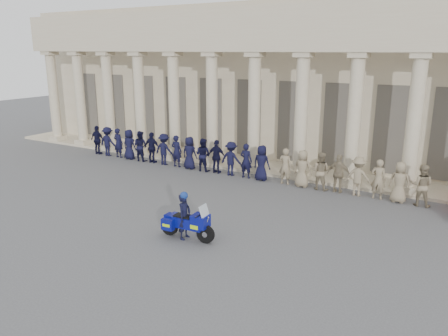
% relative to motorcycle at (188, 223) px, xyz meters
% --- Properties ---
extents(ground, '(90.00, 90.00, 0.00)m').
position_rel_motorcycle_xyz_m(ground, '(-0.66, 1.01, -0.59)').
color(ground, '#4D4D50').
rests_on(ground, ground).
extents(building, '(40.00, 12.50, 9.00)m').
position_rel_motorcycle_xyz_m(building, '(-0.66, 15.76, 3.93)').
color(building, '#BEAE8E').
rests_on(building, ground).
extents(officer_rank, '(19.80, 0.68, 1.80)m').
position_rel_motorcycle_xyz_m(officer_rank, '(-2.97, 7.73, 0.31)').
color(officer_rank, black).
rests_on(officer_rank, ground).
extents(motorcycle, '(2.13, 0.88, 1.36)m').
position_rel_motorcycle_xyz_m(motorcycle, '(0.00, 0.00, 0.00)').
color(motorcycle, black).
rests_on(motorcycle, ground).
extents(rider, '(0.42, 0.61, 1.72)m').
position_rel_motorcycle_xyz_m(rider, '(-0.12, -0.01, 0.27)').
color(rider, black).
rests_on(rider, ground).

